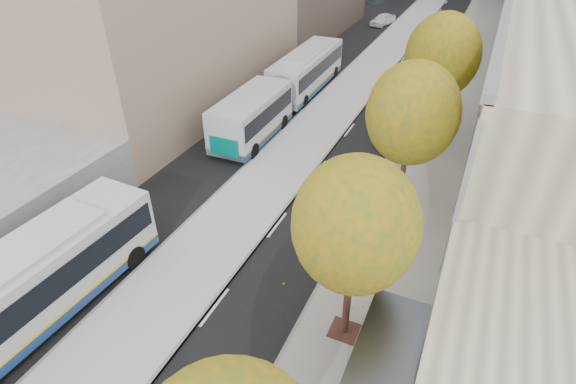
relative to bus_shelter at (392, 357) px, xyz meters
The scene contains 8 objects.
bus_platform 25.96m from the bus_shelter, 111.69° to the left, with size 4.25×150.00×0.15m, color #AAAAAA.
sidewalk 24.19m from the bus_shelter, 93.72° to the left, with size 4.75×150.00×0.08m, color gray.
bus_shelter is the anchor object (origin of this frame).
tree_c 4.23m from the bus_shelter, 135.67° to the left, with size 4.20×4.20×7.28m.
tree_d 11.70m from the bus_shelter, 100.71° to the left, with size 4.40×4.40×7.60m.
tree_e 20.45m from the bus_shelter, 95.95° to the left, with size 4.60×4.60×7.92m.
bus_far 24.48m from the bus_shelter, 122.20° to the left, with size 3.05×18.96×3.15m.
distant_car 51.13m from the bus_shelter, 104.47° to the left, with size 1.67×4.14×1.41m, color white.
Camera 1 is at (6.31, 1.72, 14.23)m, focal length 28.00 mm.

